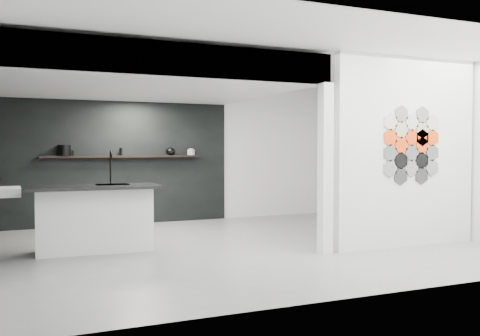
% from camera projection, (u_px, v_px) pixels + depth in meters
% --- Properties ---
extents(floor, '(7.00, 6.00, 0.01)m').
position_uv_depth(floor, '(242.00, 246.00, 8.00)').
color(floor, slate).
extents(partition_panel, '(2.45, 0.15, 2.80)m').
position_uv_depth(partition_panel, '(406.00, 152.00, 7.91)').
color(partition_panel, silver).
rests_on(partition_panel, floor).
extents(bay_clad_back, '(4.40, 0.04, 2.35)m').
position_uv_depth(bay_clad_back, '(117.00, 163.00, 10.16)').
color(bay_clad_back, black).
rests_on(bay_clad_back, floor).
extents(bulkhead, '(4.40, 4.00, 0.40)m').
position_uv_depth(bulkhead, '(140.00, 78.00, 8.30)').
color(bulkhead, silver).
rests_on(bulkhead, corner_column).
extents(corner_column, '(0.16, 0.16, 2.35)m').
position_uv_depth(corner_column, '(325.00, 169.00, 7.36)').
color(corner_column, silver).
rests_on(corner_column, floor).
extents(fascia_beam, '(4.40, 0.16, 0.40)m').
position_uv_depth(fascia_beam, '(175.00, 59.00, 6.54)').
color(fascia_beam, silver).
rests_on(fascia_beam, corner_column).
extents(wall_basin, '(0.40, 0.60, 0.12)m').
position_uv_depth(wall_basin, '(5.00, 192.00, 7.41)').
color(wall_basin, silver).
rests_on(wall_basin, bay_clad_left).
extents(display_shelf, '(3.00, 0.15, 0.04)m').
position_uv_depth(display_shelf, '(123.00, 156.00, 10.10)').
color(display_shelf, black).
rests_on(display_shelf, bay_clad_back).
extents(kitchen_island, '(1.81, 0.86, 1.43)m').
position_uv_depth(kitchen_island, '(95.00, 217.00, 7.52)').
color(kitchen_island, silver).
rests_on(kitchen_island, floor).
extents(stockpot, '(0.31, 0.31, 0.19)m').
position_uv_depth(stockpot, '(64.00, 150.00, 9.67)').
color(stockpot, black).
rests_on(stockpot, display_shelf).
extents(kettle, '(0.20, 0.20, 0.15)m').
position_uv_depth(kettle, '(170.00, 151.00, 10.46)').
color(kettle, black).
rests_on(kettle, display_shelf).
extents(glass_bowl, '(0.19, 0.19, 0.11)m').
position_uv_depth(glass_bowl, '(191.00, 152.00, 10.63)').
color(glass_bowl, gray).
rests_on(glass_bowl, display_shelf).
extents(glass_vase, '(0.11, 0.11, 0.13)m').
position_uv_depth(glass_vase, '(191.00, 152.00, 10.63)').
color(glass_vase, gray).
rests_on(glass_vase, display_shelf).
extents(bottle_dark, '(0.07, 0.07, 0.15)m').
position_uv_depth(bottle_dark, '(121.00, 152.00, 10.08)').
color(bottle_dark, black).
rests_on(bottle_dark, display_shelf).
extents(utensil_cup, '(0.09, 0.09, 0.10)m').
position_uv_depth(utensil_cup, '(71.00, 153.00, 9.72)').
color(utensil_cup, black).
rests_on(utensil_cup, display_shelf).
extents(hex_tile_cluster, '(1.04, 0.02, 1.16)m').
position_uv_depth(hex_tile_cluster, '(412.00, 145.00, 7.85)').
color(hex_tile_cluster, silver).
rests_on(hex_tile_cluster, partition_panel).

